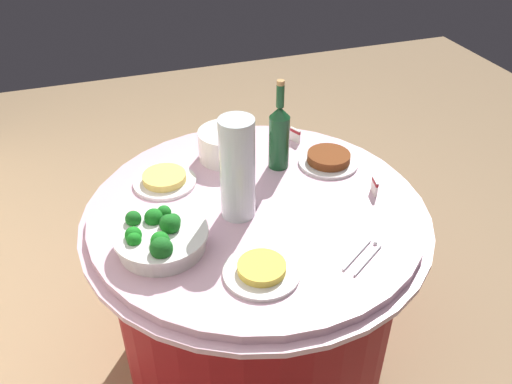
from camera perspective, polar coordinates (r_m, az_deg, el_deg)
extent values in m
plane|color=#9E7F5B|center=(2.28, 0.00, -16.45)|extent=(6.00, 6.00, 0.00)
cylinder|color=maroon|center=(2.02, 0.00, -10.37)|extent=(1.01, 1.01, 0.69)
cylinder|color=#E0B2C6|center=(1.78, 0.00, -2.36)|extent=(1.16, 1.16, 0.02)
cylinder|color=#E0B2C6|center=(1.76, 0.00, -1.72)|extent=(1.10, 1.10, 0.03)
cylinder|color=white|center=(1.60, -10.11, -5.22)|extent=(0.26, 0.26, 0.05)
cylinder|color=white|center=(1.58, -10.22, -4.36)|extent=(0.28, 0.28, 0.01)
sphere|color=#19731E|center=(1.61, -10.94, -2.75)|extent=(0.06, 0.06, 0.06)
sphere|color=#19531E|center=(1.58, -9.39, -3.37)|extent=(0.06, 0.06, 0.06)
sphere|color=#19661E|center=(1.62, -13.08, -2.81)|extent=(0.05, 0.05, 0.05)
sphere|color=#197D1E|center=(1.53, -10.29, -5.22)|extent=(0.06, 0.06, 0.06)
sphere|color=#196F1E|center=(1.63, -9.88, -2.19)|extent=(0.04, 0.04, 0.04)
sphere|color=#19661E|center=(1.60, -8.92, -3.10)|extent=(0.05, 0.05, 0.05)
sphere|color=#19821E|center=(1.55, -13.01, -5.02)|extent=(0.04, 0.04, 0.04)
sphere|color=#19831E|center=(1.56, -13.08, -4.53)|extent=(0.05, 0.05, 0.05)
sphere|color=#19621E|center=(1.49, -10.16, -6.00)|extent=(0.07, 0.07, 0.07)
sphere|color=#196A1E|center=(1.56, -9.23, -3.46)|extent=(0.06, 0.06, 0.06)
cylinder|color=white|center=(2.00, -3.15, 3.91)|extent=(0.21, 0.21, 0.01)
cylinder|color=white|center=(2.00, -3.16, 4.15)|extent=(0.21, 0.21, 0.01)
cylinder|color=white|center=(1.99, -3.17, 4.40)|extent=(0.21, 0.21, 0.01)
cylinder|color=white|center=(1.99, -3.18, 4.65)|extent=(0.21, 0.21, 0.01)
cylinder|color=white|center=(1.98, -3.19, 4.90)|extent=(0.21, 0.21, 0.01)
cylinder|color=white|center=(1.98, -3.20, 5.15)|extent=(0.21, 0.21, 0.01)
cylinder|color=white|center=(1.97, -3.21, 5.40)|extent=(0.21, 0.21, 0.01)
cylinder|color=white|center=(1.97, -3.22, 5.65)|extent=(0.21, 0.21, 0.01)
cylinder|color=white|center=(1.96, -3.23, 5.90)|extent=(0.21, 0.21, 0.01)
cylinder|color=white|center=(1.96, -3.23, 6.16)|extent=(0.21, 0.21, 0.01)
cylinder|color=white|center=(1.95, -3.24, 6.41)|extent=(0.21, 0.21, 0.01)
cylinder|color=#164723|center=(1.90, 2.49, 5.37)|extent=(0.07, 0.07, 0.20)
cone|color=#164723|center=(1.84, 2.59, 8.61)|extent=(0.07, 0.07, 0.04)
cylinder|color=#164723|center=(1.82, 2.64, 10.30)|extent=(0.03, 0.03, 0.08)
cylinder|color=#B2844C|center=(1.80, 2.68, 11.68)|extent=(0.03, 0.03, 0.02)
cylinder|color=silver|center=(1.62, -2.02, 2.48)|extent=(0.11, 0.11, 0.34)
sphere|color=#E5B26B|center=(1.71, -2.14, -0.82)|extent=(0.06, 0.06, 0.06)
sphere|color=#E5B26B|center=(1.68, -2.42, -1.54)|extent=(0.06, 0.06, 0.06)
sphere|color=#E5B26B|center=(1.69, -1.24, -1.30)|extent=(0.06, 0.06, 0.06)
sphere|color=#72C64C|center=(1.67, -2.53, 0.50)|extent=(0.06, 0.06, 0.06)
sphere|color=#72C64C|center=(1.65, -2.08, -0.16)|extent=(0.06, 0.06, 0.06)
sphere|color=#72C64C|center=(1.67, -1.30, 0.42)|extent=(0.06, 0.06, 0.06)
sphere|color=red|center=(1.63, -2.74, 1.80)|extent=(0.06, 0.06, 0.06)
sphere|color=red|center=(1.62, -1.68, 1.42)|extent=(0.06, 0.06, 0.06)
sphere|color=red|center=(1.65, -1.60, 2.12)|extent=(0.06, 0.06, 0.06)
sphere|color=#E5B26B|center=(1.60, -2.70, 3.15)|extent=(0.06, 0.06, 0.06)
sphere|color=#E5B26B|center=(1.59, -1.39, 3.18)|extent=(0.06, 0.06, 0.06)
sphere|color=#E5B26B|center=(1.62, -2.05, 3.76)|extent=(0.06, 0.06, 0.06)
cylinder|color=silver|center=(1.57, 11.98, -7.19)|extent=(0.10, 0.14, 0.01)
cylinder|color=silver|center=(1.58, 10.83, -6.68)|extent=(0.10, 0.14, 0.01)
sphere|color=silver|center=(1.64, 12.73, -5.40)|extent=(0.01, 0.01, 0.01)
cylinder|color=white|center=(1.88, -9.79, 1.09)|extent=(0.22, 0.22, 0.01)
cylinder|color=#EACC60|center=(1.87, -9.84, 1.56)|extent=(0.15, 0.15, 0.03)
cylinder|color=white|center=(1.98, 7.78, 3.18)|extent=(0.22, 0.22, 0.01)
cylinder|color=brown|center=(1.97, 7.83, 3.72)|extent=(0.16, 0.16, 0.03)
cylinder|color=white|center=(1.50, 0.61, -8.63)|extent=(0.22, 0.22, 0.01)
cylinder|color=#F2D14C|center=(1.49, 0.61, -8.14)|extent=(0.14, 0.14, 0.02)
cube|color=white|center=(2.10, 4.23, 6.12)|extent=(0.05, 0.03, 0.05)
cube|color=maroon|center=(2.09, 4.25, 6.54)|extent=(0.05, 0.03, 0.01)
cube|color=white|center=(1.84, 12.65, 0.60)|extent=(0.05, 0.02, 0.05)
cube|color=maroon|center=(1.83, 12.72, 1.06)|extent=(0.05, 0.02, 0.01)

